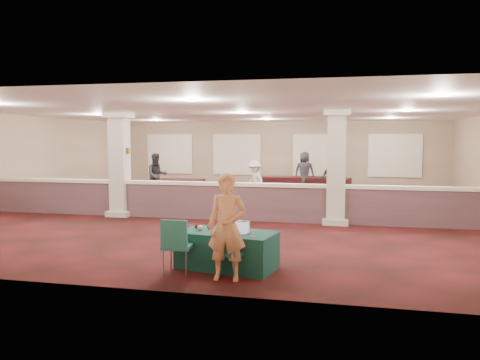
% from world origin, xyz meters
% --- Properties ---
extents(ground, '(16.00, 16.00, 0.00)m').
position_xyz_m(ground, '(0.00, 0.00, 0.00)').
color(ground, '#421014').
rests_on(ground, ground).
extents(wall_back, '(16.00, 0.04, 3.20)m').
position_xyz_m(wall_back, '(0.00, 8.00, 1.60)').
color(wall_back, gray).
rests_on(wall_back, ground).
extents(wall_front, '(16.00, 0.04, 3.20)m').
position_xyz_m(wall_front, '(0.00, -8.00, 1.60)').
color(wall_front, gray).
rests_on(wall_front, ground).
extents(wall_left, '(0.04, 16.00, 3.20)m').
position_xyz_m(wall_left, '(-8.00, 0.00, 1.60)').
color(wall_left, gray).
rests_on(wall_left, ground).
extents(ceiling, '(16.00, 16.00, 0.02)m').
position_xyz_m(ceiling, '(0.00, 0.00, 3.20)').
color(ceiling, white).
rests_on(ceiling, wall_back).
extents(partition_wall, '(15.60, 0.28, 1.10)m').
position_xyz_m(partition_wall, '(0.00, -1.50, 0.57)').
color(partition_wall, '#52373C').
rests_on(partition_wall, ground).
extents(column_left, '(0.72, 0.72, 3.20)m').
position_xyz_m(column_left, '(-3.50, -1.50, 1.64)').
color(column_left, beige).
rests_on(column_left, ground).
extents(column_right, '(0.72, 0.72, 3.20)m').
position_xyz_m(column_right, '(3.00, -1.50, 1.64)').
color(column_right, beige).
rests_on(column_right, ground).
extents(sconce_left, '(0.12, 0.12, 0.18)m').
position_xyz_m(sconce_left, '(-3.78, -1.50, 2.00)').
color(sconce_left, brown).
rests_on(sconce_left, column_left).
extents(sconce_right, '(0.12, 0.12, 0.18)m').
position_xyz_m(sconce_right, '(-3.22, -1.50, 2.00)').
color(sconce_right, brown).
rests_on(sconce_right, column_left).
extents(near_table, '(1.88, 1.20, 0.67)m').
position_xyz_m(near_table, '(1.14, -6.50, 0.34)').
color(near_table, '#0F3932').
rests_on(near_table, ground).
extents(conf_chair_main, '(0.54, 0.54, 0.84)m').
position_xyz_m(conf_chair_main, '(1.31, -7.07, 0.50)').
color(conf_chair_main, '#1F5B50').
rests_on(conf_chair_main, ground).
extents(conf_chair_side, '(0.51, 0.51, 0.99)m').
position_xyz_m(conf_chair_side, '(0.38, -7.09, 0.58)').
color(conf_chair_side, '#1F5B50').
rests_on(conf_chair_side, ground).
extents(woman, '(0.66, 0.46, 1.79)m').
position_xyz_m(woman, '(1.32, -7.20, 0.90)').
color(woman, '#F39A6A').
rests_on(woman, ground).
extents(far_table_front_left, '(2.19, 1.48, 0.81)m').
position_xyz_m(far_table_front_left, '(-2.50, 1.22, 0.41)').
color(far_table_front_left, black).
rests_on(far_table_front_left, ground).
extents(far_table_front_center, '(1.89, 1.17, 0.72)m').
position_xyz_m(far_table_front_center, '(-0.64, 0.30, 0.36)').
color(far_table_front_center, black).
rests_on(far_table_front_center, ground).
extents(far_table_front_right, '(2.19, 1.63, 0.80)m').
position_xyz_m(far_table_front_right, '(2.50, 1.11, 0.40)').
color(far_table_front_right, black).
rests_on(far_table_front_right, ground).
extents(far_table_back_left, '(1.85, 0.97, 0.74)m').
position_xyz_m(far_table_back_left, '(-3.22, 3.20, 0.37)').
color(far_table_back_left, black).
rests_on(far_table_back_left, ground).
extents(far_table_back_center, '(2.02, 1.15, 0.78)m').
position_xyz_m(far_table_back_center, '(0.52, 4.94, 0.39)').
color(far_table_back_center, black).
rests_on(far_table_back_center, ground).
extents(far_table_back_right, '(1.94, 1.29, 0.72)m').
position_xyz_m(far_table_back_right, '(2.58, 5.44, 0.36)').
color(far_table_back_right, black).
rests_on(far_table_back_right, ground).
extents(attendee_a, '(0.97, 0.88, 1.78)m').
position_xyz_m(attendee_a, '(-4.23, 3.15, 0.89)').
color(attendee_a, black).
rests_on(attendee_a, ground).
extents(attendee_b, '(1.00, 1.04, 1.55)m').
position_xyz_m(attendee_b, '(-0.05, 2.57, 0.77)').
color(attendee_b, beige).
rests_on(attendee_b, ground).
extents(attendee_c, '(0.98, 0.93, 1.56)m').
position_xyz_m(attendee_c, '(2.72, 4.55, 0.78)').
color(attendee_c, black).
rests_on(attendee_c, ground).
extents(attendee_d, '(0.90, 0.50, 1.80)m').
position_xyz_m(attendee_d, '(1.50, 6.28, 0.90)').
color(attendee_d, black).
rests_on(attendee_d, ground).
extents(laptop_base, '(0.34, 0.27, 0.02)m').
position_xyz_m(laptop_base, '(1.40, -6.60, 0.68)').
color(laptop_base, silver).
rests_on(laptop_base, near_table).
extents(laptop_screen, '(0.30, 0.07, 0.20)m').
position_xyz_m(laptop_screen, '(1.42, -6.49, 0.79)').
color(laptop_screen, silver).
rests_on(laptop_screen, near_table).
extents(screen_glow, '(0.27, 0.06, 0.17)m').
position_xyz_m(screen_glow, '(1.42, -6.50, 0.78)').
color(screen_glow, '#ADB7CF').
rests_on(screen_glow, near_table).
extents(knitting, '(0.41, 0.34, 0.03)m').
position_xyz_m(knitting, '(1.14, -6.73, 0.69)').
color(knitting, '#BE4C1E').
rests_on(knitting, near_table).
extents(yarn_cream, '(0.10, 0.10, 0.10)m').
position_xyz_m(yarn_cream, '(0.62, -6.49, 0.72)').
color(yarn_cream, beige).
rests_on(yarn_cream, near_table).
extents(yarn_red, '(0.09, 0.09, 0.09)m').
position_xyz_m(yarn_red, '(0.51, -6.33, 0.72)').
color(yarn_red, maroon).
rests_on(yarn_red, near_table).
extents(yarn_grey, '(0.10, 0.10, 0.10)m').
position_xyz_m(yarn_grey, '(0.75, -6.31, 0.72)').
color(yarn_grey, '#4F4F54').
rests_on(yarn_grey, near_table).
extents(scissors, '(0.11, 0.05, 0.01)m').
position_xyz_m(scissors, '(1.67, -6.87, 0.68)').
color(scissors, red).
rests_on(scissors, near_table).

